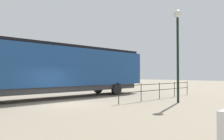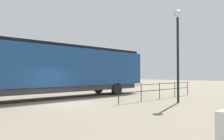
# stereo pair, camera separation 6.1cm
# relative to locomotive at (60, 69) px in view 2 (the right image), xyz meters

# --- Properties ---
(ground_plane) EXTENTS (120.00, 120.00, 0.00)m
(ground_plane) POSITION_rel_locomotive_xyz_m (3.52, -1.51, -2.40)
(ground_plane) COLOR gray
(locomotive) EXTENTS (3.00, 18.24, 4.29)m
(locomotive) POSITION_rel_locomotive_xyz_m (0.00, 0.00, 0.00)
(locomotive) COLOR navy
(locomotive) RESTS_ON ground_plane
(lamp_post) EXTENTS (0.52, 0.52, 6.31)m
(lamp_post) POSITION_rel_locomotive_xyz_m (8.10, 4.40, 2.06)
(lamp_post) COLOR black
(lamp_post) RESTS_ON ground_plane
(platform_fence) EXTENTS (0.05, 9.13, 1.27)m
(platform_fence) POSITION_rel_locomotive_xyz_m (5.91, 5.44, -1.57)
(platform_fence) COLOR black
(platform_fence) RESTS_ON ground_plane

